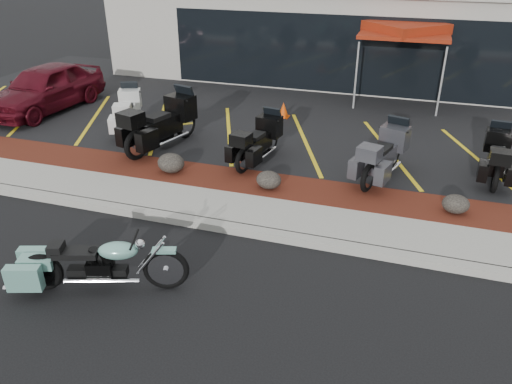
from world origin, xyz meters
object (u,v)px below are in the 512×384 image
(traffic_cone, at_px, (283,110))
(hero_cruiser, at_px, (165,263))
(touring_white, at_px, (131,102))
(popup_canopy, at_px, (405,30))
(parked_car, at_px, (45,88))

(traffic_cone, bearing_deg, hero_cruiser, -87.62)
(touring_white, distance_m, popup_canopy, 8.85)
(parked_car, bearing_deg, popup_canopy, 27.73)
(traffic_cone, xyz_separation_m, popup_canopy, (3.19, 2.82, 2.07))
(hero_cruiser, relative_size, parked_car, 0.66)
(touring_white, distance_m, traffic_cone, 4.54)
(popup_canopy, bearing_deg, parked_car, -148.94)
(parked_car, height_order, traffic_cone, parked_car)
(traffic_cone, relative_size, popup_canopy, 0.15)
(parked_car, bearing_deg, touring_white, 0.55)
(traffic_cone, height_order, popup_canopy, popup_canopy)
(hero_cruiser, bearing_deg, traffic_cone, 74.19)
(hero_cruiser, bearing_deg, touring_white, 105.72)
(touring_white, height_order, traffic_cone, touring_white)
(hero_cruiser, relative_size, traffic_cone, 6.12)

